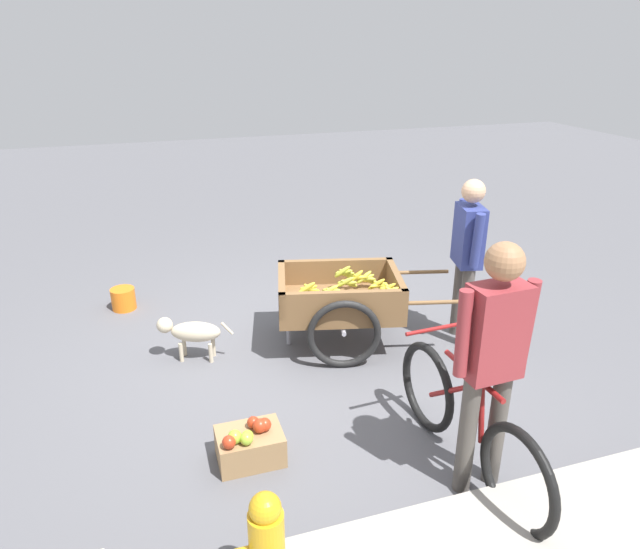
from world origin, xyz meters
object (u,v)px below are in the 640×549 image
Objects in this scene: bicycle at (467,425)px; cyclist_person at (493,349)px; fire_hydrant at (267,548)px; dog at (191,332)px; plastic_bucket at (123,299)px; fruit_cart at (341,300)px; vendor_person at (468,248)px; mixed_fruit_crate at (250,444)px.

bicycle is 1.00× the size of cyclist_person.
dog is at bearing -87.44° from fire_hydrant.
cyclist_person is 4.10m from plastic_bucket.
bicycle is at bearing 96.38° from fruit_cart.
bicycle is 2.48× the size of fire_hydrant.
plastic_bucket is at bearing -79.45° from fire_hydrant.
dog is (2.45, -0.39, -0.65)m from vendor_person.
fruit_cart is 1.07× the size of bicycle.
vendor_person reaches higher than fruit_cart.
plastic_bucket is at bearing -57.45° from cyclist_person.
bicycle is at bearing -159.76° from fire_hydrant.
bicycle is 1.44m from mixed_fruit_crate.
plastic_bucket is (1.94, -1.37, -0.32)m from fruit_cart.
fire_hydrant reaches higher than plastic_bucket.
cyclist_person is at bearing 96.13° from fruit_cart.
fire_hydrant is at bearing 20.24° from bicycle.
fire_hydrant is at bearing 83.85° from mixed_fruit_crate.
cyclist_person is 6.67× the size of plastic_bucket.
fruit_cart reaches higher than dog.
fruit_cart reaches higher than fire_hydrant.
fire_hydrant is (1.24, 2.38, -0.10)m from fruit_cart.
fire_hydrant reaches higher than dog.
cyclist_person is at bearing 93.14° from bicycle.
fire_hydrant is 1.07m from mixed_fruit_crate.
fruit_cart reaches higher than plastic_bucket.
fire_hydrant is at bearing 42.11° from vendor_person.
vendor_person reaches higher than mixed_fruit_crate.
cyclist_person is (0.89, 1.73, 0.08)m from vendor_person.
bicycle is at bearing 60.48° from vendor_person.
mixed_fruit_crate is at bearing -96.15° from fire_hydrant.
plastic_bucket is at bearing -28.29° from vendor_person.
fire_hydrant is (1.45, 0.38, -0.66)m from cyclist_person.
vendor_person reaches higher than plastic_bucket.
mixed_fruit_crate is (-0.81, 2.71, 0.02)m from plastic_bucket.
dog reaches higher than mixed_fruit_crate.
fire_hydrant is (-0.11, 2.51, 0.06)m from dog.
dog is (1.56, -1.97, -0.08)m from bicycle.
mixed_fruit_crate is (1.13, 1.34, -0.31)m from fruit_cart.
plastic_bucket is at bearing -64.79° from dog.
bicycle is (-0.21, 1.85, -0.09)m from fruit_cart.
dog is (1.35, -0.12, -0.17)m from fruit_cart.
fruit_cart is 1.78m from mixed_fruit_crate.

